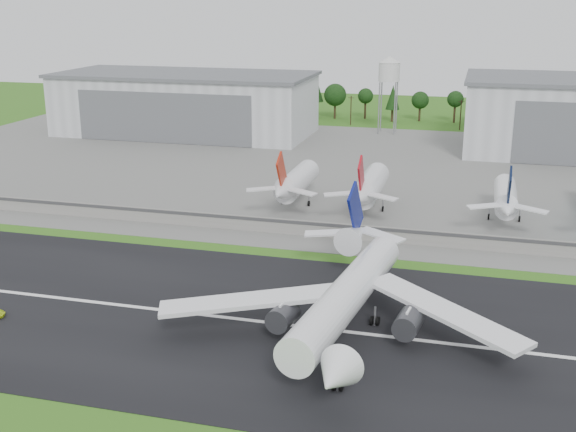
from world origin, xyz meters
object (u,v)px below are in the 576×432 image
(parked_jet_red_a, at_px, (294,183))
(parked_jet_red_b, at_px, (368,187))
(main_airliner, at_px, (346,305))
(parked_jet_navy, at_px, (506,198))

(parked_jet_red_a, distance_m, parked_jet_red_b, 18.71)
(main_airliner, xyz_separation_m, parked_jet_navy, (25.09, 66.95, 1.03))
(main_airliner, distance_m, parked_jet_red_a, 71.83)
(main_airliner, height_order, parked_jet_red_a, main_airliner)
(parked_jet_red_a, relative_size, parked_jet_red_b, 1.00)
(main_airliner, bearing_deg, parked_jet_navy, -103.30)
(parked_jet_red_b, bearing_deg, parked_jet_red_a, -179.94)
(parked_jet_red_b, distance_m, parked_jet_navy, 32.21)
(parked_jet_red_a, xyz_separation_m, parked_jet_red_b, (18.71, 0.02, 0.14))
(parked_jet_red_a, bearing_deg, parked_jet_navy, -0.06)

